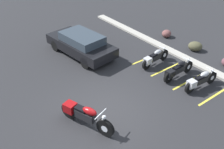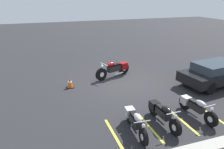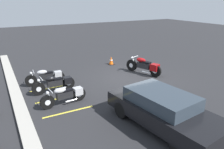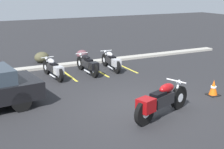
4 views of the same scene
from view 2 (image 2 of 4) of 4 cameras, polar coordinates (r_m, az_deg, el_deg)
name	(u,v)px [view 2 (image 2 of 4)]	position (r m, az deg, el deg)	size (l,w,h in m)	color
ground	(124,82)	(12.60, 3.04, -2.01)	(60.00, 60.00, 0.00)	#262628
motorcycle_maroon_featured	(115,69)	(13.25, 0.69, 1.57)	(2.38, 1.08, 0.97)	black
parked_bike_0	(195,107)	(9.70, 20.97, -7.85)	(0.59, 2.05, 0.81)	black
parked_bike_1	(162,113)	(8.83, 13.00, -9.74)	(0.59, 2.11, 0.83)	black
parked_bike_2	(135,121)	(8.21, 6.01, -11.86)	(0.58, 2.07, 0.81)	black
car_black	(217,73)	(13.41, 25.71, 0.44)	(4.49, 2.30, 1.29)	black
traffic_cone	(70,83)	(12.01, -10.92, -2.16)	(0.40, 0.40, 0.57)	black
stall_line_0	(211,114)	(10.26, 24.43, -9.49)	(0.10, 2.10, 0.00)	gold
stall_line_1	(182,121)	(9.40, 17.80, -11.39)	(0.10, 2.10, 0.00)	gold
stall_line_2	(150,127)	(8.69, 9.86, -13.43)	(0.10, 2.10, 0.00)	gold
stall_line_3	(114,135)	(8.19, 0.58, -15.46)	(0.10, 2.10, 0.00)	gold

